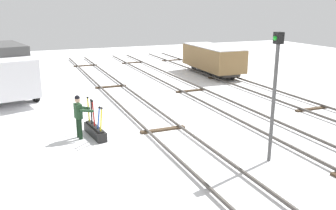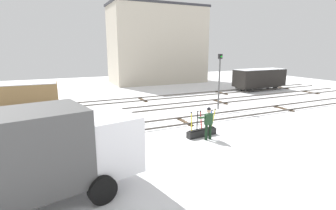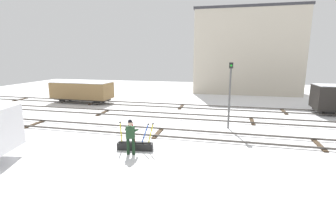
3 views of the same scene
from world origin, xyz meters
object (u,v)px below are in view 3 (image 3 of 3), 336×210
object	(u,v)px
switch_lever_frame	(135,145)
signal_post	(230,89)
rail_worker	(131,135)
freight_car_mid_siding	(82,91)

from	to	relation	value
switch_lever_frame	signal_post	size ratio (longest dim) A/B	0.44
signal_post	switch_lever_frame	bearing A→B (deg)	-133.27
rail_worker	freight_car_mid_siding	xyz separation A→B (m)	(-9.65, 11.29, 0.27)
rail_worker	freight_car_mid_siding	distance (m)	14.85
switch_lever_frame	signal_post	bearing A→B (deg)	39.71
switch_lever_frame	rail_worker	world-z (taller)	rail_worker
rail_worker	switch_lever_frame	bearing A→B (deg)	83.22
switch_lever_frame	signal_post	world-z (taller)	signal_post
rail_worker	signal_post	distance (m)	7.30
signal_post	freight_car_mid_siding	bearing A→B (deg)	157.70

